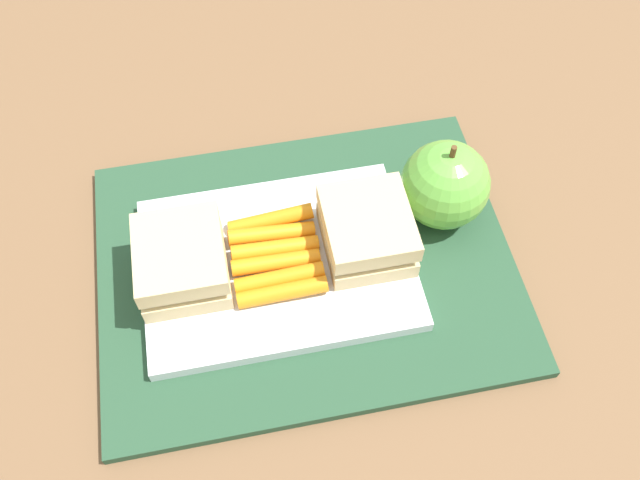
# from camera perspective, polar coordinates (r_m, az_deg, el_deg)

# --- Properties ---
(ground_plane) EXTENTS (2.40, 2.40, 0.00)m
(ground_plane) POSITION_cam_1_polar(r_m,az_deg,el_deg) (0.61, -1.15, -2.32)
(ground_plane) COLOR brown
(lunchbag_mat) EXTENTS (0.36, 0.28, 0.01)m
(lunchbag_mat) POSITION_cam_1_polar(r_m,az_deg,el_deg) (0.61, -1.16, -2.08)
(lunchbag_mat) COLOR #284C33
(lunchbag_mat) RESTS_ON ground_plane
(food_tray) EXTENTS (0.23, 0.17, 0.01)m
(food_tray) POSITION_cam_1_polar(r_m,az_deg,el_deg) (0.60, -3.54, -1.94)
(food_tray) COLOR white
(food_tray) RESTS_ON lunchbag_mat
(sandwich_half_left) EXTENTS (0.07, 0.08, 0.04)m
(sandwich_half_left) POSITION_cam_1_polar(r_m,az_deg,el_deg) (0.57, -11.37, -1.76)
(sandwich_half_left) COLOR #DBC189
(sandwich_half_left) RESTS_ON food_tray
(sandwich_half_right) EXTENTS (0.07, 0.08, 0.04)m
(sandwich_half_right) POSITION_cam_1_polar(r_m,az_deg,el_deg) (0.58, 3.92, 0.75)
(sandwich_half_right) COLOR #DBC189
(sandwich_half_right) RESTS_ON food_tray
(carrot_sticks_bundle) EXTENTS (0.08, 0.09, 0.02)m
(carrot_sticks_bundle) POSITION_cam_1_polar(r_m,az_deg,el_deg) (0.59, -3.68, -1.26)
(carrot_sticks_bundle) COLOR orange
(carrot_sticks_bundle) RESTS_ON food_tray
(apple) EXTENTS (0.08, 0.08, 0.09)m
(apple) POSITION_cam_1_polar(r_m,az_deg,el_deg) (0.61, 10.30, 4.51)
(apple) COLOR #66B742
(apple) RESTS_ON lunchbag_mat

